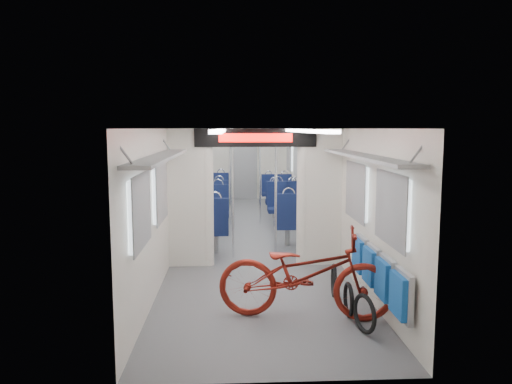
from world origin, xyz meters
TOP-DOWN VIEW (x-y plane):
  - carriage at (0.00, -0.27)m, footprint 12.00×12.02m
  - bicycle at (0.48, -4.46)m, footprint 2.21×1.10m
  - flip_bench at (1.35, -4.54)m, footprint 0.12×2.11m
  - bike_hoop_a at (1.09, -4.96)m, footprint 0.18×0.46m
  - bike_hoop_b at (1.02, -4.46)m, footprint 0.06×0.44m
  - bike_hoop_c at (0.99, -3.72)m, footprint 0.10×0.47m
  - seat_bay_near_left at (-0.93, -0.22)m, footprint 0.96×2.31m
  - seat_bay_near_right at (0.93, 0.28)m, footprint 0.96×2.33m
  - seat_bay_far_left at (-0.93, 3.16)m, footprint 0.93×2.19m
  - seat_bay_far_right at (0.93, 3.31)m, footprint 0.89×1.98m
  - stanchion_near_left at (-0.37, -1.54)m, footprint 0.04×0.04m
  - stanchion_near_right at (0.40, -1.36)m, footprint 0.05×0.05m
  - stanchion_far_left at (-0.42, 1.55)m, footprint 0.04×0.04m
  - stanchion_far_right at (0.29, 1.59)m, footprint 0.04×0.04m

SIDE VIEW (x-z plane):
  - bike_hoop_b at x=1.02m, z-range -0.03..0.41m
  - bike_hoop_a at x=1.09m, z-range -0.03..0.43m
  - bike_hoop_c at x=0.99m, z-range -0.03..0.44m
  - seat_bay_far_right at x=0.93m, z-range 0.00..1.07m
  - bicycle at x=0.48m, z-range 0.00..1.11m
  - seat_bay_far_left at x=-0.93m, z-range -0.01..1.13m
  - seat_bay_near_left at x=-0.93m, z-range -0.01..1.16m
  - seat_bay_near_right at x=0.93m, z-range -0.01..1.17m
  - flip_bench at x=1.35m, z-range 0.32..0.84m
  - stanchion_near_left at x=-0.37m, z-range 0.00..2.30m
  - stanchion_near_right at x=0.40m, z-range 0.00..2.30m
  - stanchion_far_left at x=-0.42m, z-range 0.00..2.30m
  - stanchion_far_right at x=0.29m, z-range 0.00..2.30m
  - carriage at x=0.00m, z-range 0.35..2.66m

